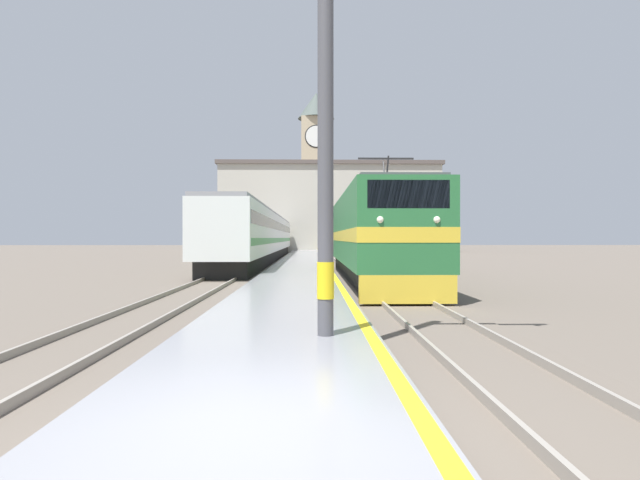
% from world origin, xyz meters
% --- Properties ---
extents(ground_plane, '(200.00, 200.00, 0.00)m').
position_xyz_m(ground_plane, '(0.00, 30.00, 0.00)').
color(ground_plane, '#60564C').
extents(platform, '(3.38, 140.00, 0.35)m').
position_xyz_m(platform, '(0.00, 25.00, 0.18)').
color(platform, gray).
rests_on(platform, ground).
extents(rail_track_near, '(2.83, 140.00, 0.16)m').
position_xyz_m(rail_track_near, '(3.31, 25.00, 0.03)').
color(rail_track_near, '#60564C').
rests_on(rail_track_near, ground).
extents(rail_track_far, '(2.83, 140.00, 0.16)m').
position_xyz_m(rail_track_far, '(-3.53, 25.00, 0.03)').
color(rail_track_far, '#60564C').
rests_on(rail_track_far, ground).
extents(locomotive_train, '(2.92, 17.11, 4.87)m').
position_xyz_m(locomotive_train, '(3.31, 17.78, 1.99)').
color(locomotive_train, black).
rests_on(locomotive_train, ground).
extents(passenger_train, '(2.92, 42.23, 3.96)m').
position_xyz_m(passenger_train, '(-3.53, 38.17, 2.13)').
color(passenger_train, black).
rests_on(passenger_train, ground).
extents(catenary_mast, '(2.80, 0.28, 8.53)m').
position_xyz_m(catenary_mast, '(0.90, 3.55, 4.61)').
color(catenary_mast, '#4C4C51').
rests_on(catenary_mast, platform).
extents(clock_tower, '(5.55, 5.55, 24.13)m').
position_xyz_m(clock_tower, '(1.40, 71.63, 12.94)').
color(clock_tower, tan).
rests_on(clock_tower, ground).
extents(station_building, '(29.80, 10.25, 12.05)m').
position_xyz_m(station_building, '(3.12, 64.81, 6.05)').
color(station_building, '#B7B2A3').
rests_on(station_building, ground).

